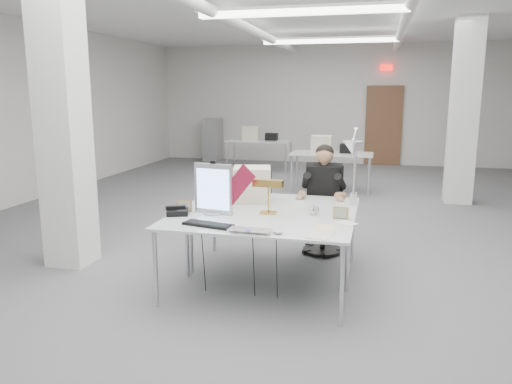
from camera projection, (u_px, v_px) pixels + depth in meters
room_shell at (303, 110)px, 6.95m from camera, size 10.04×14.04×3.24m
desk_main at (255, 224)px, 4.64m from camera, size 1.80×0.90×0.02m
desk_second at (275, 203)px, 5.50m from camera, size 1.80×0.90×0.02m
bg_desk_a at (332, 154)px, 9.83m from camera, size 1.60×0.80×0.02m
bg_desk_b at (259, 141)px, 12.39m from camera, size 1.60×0.80×0.02m
filing_cabinet at (213, 140)px, 14.20m from camera, size 0.45×0.55×1.20m
office_chair at (323, 210)px, 6.04m from camera, size 0.54×0.54×1.08m
seated_person at (324, 182)px, 5.92m from camera, size 0.54×0.67×0.99m
monitor at (214, 189)px, 4.92m from camera, size 0.41×0.10×0.50m
pennant at (237, 186)px, 4.82m from camera, size 0.40×0.11×0.44m
keyboard at (208, 225)px, 4.52m from camera, size 0.49×0.25×0.02m
laptop at (248, 233)px, 4.26m from camera, size 0.38×0.25×0.03m
mouse at (278, 232)px, 4.25m from camera, size 0.10×0.08×0.03m
bankers_lamp at (268, 199)px, 4.95m from camera, size 0.27×0.12×0.30m
desk_phone at (178, 212)px, 4.93m from camera, size 0.26×0.24×0.05m
picture_frame_left at (185, 206)px, 5.05m from camera, size 0.16×0.07×0.12m
picture_frame_right at (341, 213)px, 4.76m from camera, size 0.15×0.05×0.12m
desk_clock at (314, 210)px, 4.92m from camera, size 0.11×0.06×0.10m
paper_stack_a at (320, 235)px, 4.23m from camera, size 0.24×0.30×0.01m
paper_stack_b at (325, 228)px, 4.44m from camera, size 0.18×0.25×0.01m
paper_stack_c at (347, 223)px, 4.61m from camera, size 0.22×0.21×0.01m
beige_monitor at (252, 184)px, 5.50m from camera, size 0.48×0.46×0.38m
architect_lamp at (354, 168)px, 5.06m from camera, size 0.32×0.70×0.87m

